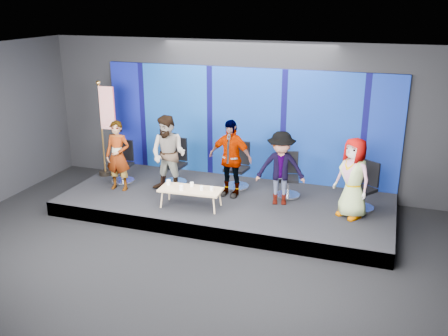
# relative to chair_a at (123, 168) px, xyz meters

# --- Properties ---
(ground) EXTENTS (10.00, 10.00, 0.00)m
(ground) POSITION_rel_chair_a_xyz_m (2.60, -2.67, -0.62)
(ground) COLOR black
(ground) RESTS_ON ground
(room_walls) EXTENTS (10.02, 8.02, 3.51)m
(room_walls) POSITION_rel_chair_a_xyz_m (2.60, -2.67, 1.81)
(room_walls) COLOR black
(room_walls) RESTS_ON ground
(riser) EXTENTS (7.00, 3.00, 0.30)m
(riser) POSITION_rel_chair_a_xyz_m (2.60, -0.17, -0.47)
(riser) COLOR black
(riser) RESTS_ON ground
(backdrop) EXTENTS (7.00, 0.08, 2.60)m
(backdrop) POSITION_rel_chair_a_xyz_m (2.60, 1.28, 0.98)
(backdrop) COLOR #0A0864
(backdrop) RESTS_ON riser
(chair_a) EXTENTS (0.57, 0.57, 0.97)m
(chair_a) POSITION_rel_chair_a_xyz_m (0.00, 0.00, 0.00)
(chair_a) COLOR silver
(chair_a) RESTS_ON riser
(panelist_a) EXTENTS (0.59, 0.40, 1.57)m
(panelist_a) POSITION_rel_chair_a_xyz_m (0.17, -0.47, 0.47)
(panelist_a) COLOR black
(panelist_a) RESTS_ON riser
(chair_b) EXTENTS (0.64, 0.64, 1.06)m
(chair_b) POSITION_rel_chair_a_xyz_m (1.20, 0.29, 0.03)
(chair_b) COLOR silver
(chair_b) RESTS_ON riser
(panelist_b) EXTENTS (0.88, 0.71, 1.71)m
(panelist_b) POSITION_rel_chair_a_xyz_m (1.28, -0.21, 0.54)
(panelist_b) COLOR black
(panelist_b) RESTS_ON riser
(chair_c) EXTENTS (0.66, 0.66, 1.04)m
(chair_c) POSITION_rel_chair_a_xyz_m (2.63, 0.51, 0.02)
(chair_c) COLOR silver
(chair_c) RESTS_ON riser
(panelist_c) EXTENTS (1.03, 0.53, 1.69)m
(panelist_c) POSITION_rel_chair_a_xyz_m (2.63, 0.01, 0.53)
(panelist_c) COLOR black
(panelist_c) RESTS_ON riser
(chair_d) EXTENTS (0.64, 0.64, 0.96)m
(chair_d) POSITION_rel_chair_a_xyz_m (3.83, 0.37, -0.00)
(chair_d) COLOR silver
(chair_d) RESTS_ON riser
(panelist_d) EXTENTS (1.10, 0.77, 1.55)m
(panelist_d) POSITION_rel_chair_a_xyz_m (3.76, -0.12, 0.46)
(panelist_d) COLOR black
(panelist_d) RESTS_ON riser
(chair_e) EXTENTS (0.78, 0.78, 0.99)m
(chair_e) POSITION_rel_chair_a_xyz_m (5.42, 0.15, 0.01)
(chair_e) COLOR silver
(chair_e) RESTS_ON riser
(panelist_e) EXTENTS (0.93, 0.87, 1.60)m
(panelist_e) POSITION_rel_chair_a_xyz_m (5.22, -0.31, 0.48)
(panelist_e) COLOR black
(panelist_e) RESTS_ON riser
(coffee_table) EXTENTS (1.30, 0.61, 0.39)m
(coffee_table) POSITION_rel_chair_a_xyz_m (2.07, -0.88, 0.04)
(coffee_table) COLOR tan
(coffee_table) RESTS_ON riser
(mug_a) EXTENTS (0.09, 0.09, 0.11)m
(mug_a) POSITION_rel_chair_a_xyz_m (1.54, -0.82, 0.13)
(mug_a) COLOR white
(mug_a) RESTS_ON coffee_table
(mug_b) EXTENTS (0.08, 0.08, 0.10)m
(mug_b) POSITION_rel_chair_a_xyz_m (1.91, -1.00, 0.13)
(mug_b) COLOR white
(mug_b) RESTS_ON coffee_table
(mug_c) EXTENTS (0.08, 0.08, 0.09)m
(mug_c) POSITION_rel_chair_a_xyz_m (2.05, -0.76, 0.12)
(mug_c) COLOR white
(mug_c) RESTS_ON coffee_table
(mug_d) EXTENTS (0.07, 0.07, 0.09)m
(mug_d) POSITION_rel_chair_a_xyz_m (2.31, -0.88, 0.12)
(mug_d) COLOR white
(mug_d) RESTS_ON coffee_table
(mug_e) EXTENTS (0.07, 0.07, 0.08)m
(mug_e) POSITION_rel_chair_a_xyz_m (2.51, -0.83, 0.12)
(mug_e) COLOR white
(mug_e) RESTS_ON coffee_table
(flag_stand) EXTENTS (0.53, 0.31, 2.29)m
(flag_stand) POSITION_rel_chair_a_xyz_m (-0.54, 0.26, 0.90)
(flag_stand) COLOR black
(flag_stand) RESTS_ON riser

